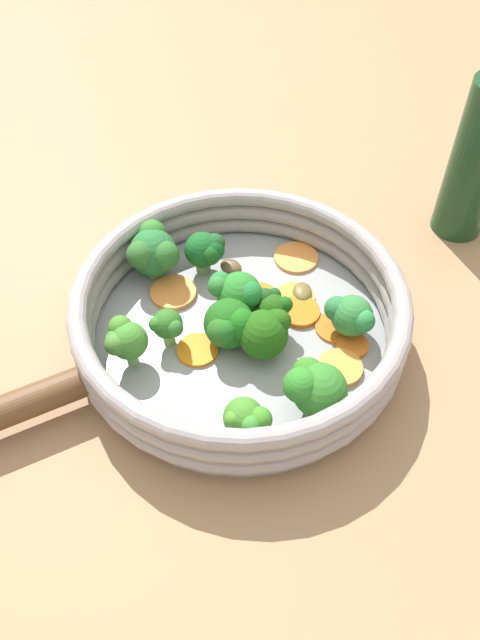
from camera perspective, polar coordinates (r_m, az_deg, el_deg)
ground_plane at (r=0.60m, az=0.00°, el=-1.86°), size 4.00×4.00×0.00m
skillet at (r=0.60m, az=0.00°, el=-1.41°), size 0.29×0.29×0.01m
skillet_rim_wall at (r=0.57m, az=0.00°, el=0.79°), size 0.31×0.31×0.05m
skillet_rivet_left at (r=0.58m, az=-13.38°, el=-2.98°), size 0.01×0.01×0.01m
skillet_rivet_right at (r=0.54m, az=-11.22°, el=-7.96°), size 0.01×0.01×0.01m
carrot_slice_0 at (r=0.62m, az=-6.12°, el=2.52°), size 0.05×0.05×0.01m
carrot_slice_1 at (r=0.59m, az=10.23°, el=-2.32°), size 0.03×0.03×0.01m
carrot_slice_2 at (r=0.58m, az=-3.91°, el=-2.75°), size 0.05×0.05×0.00m
carrot_slice_3 at (r=0.62m, az=5.04°, el=2.08°), size 0.05×0.05×0.00m
carrot_slice_4 at (r=0.66m, az=5.15°, el=5.71°), size 0.07×0.07×0.00m
carrot_slice_5 at (r=0.60m, az=8.64°, el=-0.46°), size 0.05×0.05×0.00m
carrot_slice_6 at (r=0.62m, az=1.79°, el=2.17°), size 0.05×0.05×0.00m
carrot_slice_7 at (r=0.57m, az=9.12°, el=-4.34°), size 0.05×0.05×0.01m
carrot_slice_8 at (r=0.61m, az=5.51°, el=0.75°), size 0.05×0.05×0.01m
broccoli_floret_0 at (r=0.58m, az=-0.52°, el=2.47°), size 0.05×0.04×0.05m
broccoli_floret_1 at (r=0.63m, az=-7.95°, el=6.25°), size 0.05×0.06×0.05m
broccoli_floret_2 at (r=0.52m, az=6.84°, el=-6.12°), size 0.05×0.05×0.06m
broccoli_floret_3 at (r=0.55m, az=2.50°, el=-1.03°), size 0.05×0.05×0.05m
broccoli_floret_4 at (r=0.50m, az=0.73°, el=-9.05°), size 0.04×0.04×0.05m
broccoli_floret_5 at (r=0.63m, az=-3.11°, el=6.37°), size 0.04×0.04×0.05m
broccoli_floret_6 at (r=0.56m, az=-0.87°, el=-0.48°), size 0.05×0.05×0.05m
broccoli_floret_7 at (r=0.57m, az=-6.65°, el=-0.49°), size 0.03×0.03×0.04m
broccoli_floret_8 at (r=0.58m, az=10.09°, el=0.36°), size 0.04×0.04×0.04m
broccoli_floret_9 at (r=0.57m, az=3.05°, el=1.25°), size 0.03×0.03×0.04m
broccoli_floret_10 at (r=0.55m, az=-10.47°, el=-1.78°), size 0.04×0.04×0.05m
mushroom_piece_0 at (r=0.62m, az=5.71°, el=2.58°), size 0.02×0.03×0.01m
mushroom_piece_1 at (r=0.64m, az=-0.83°, el=4.85°), size 0.03×0.03×0.01m
oil_bottle at (r=0.71m, az=20.96°, el=13.71°), size 0.06×0.06×0.22m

